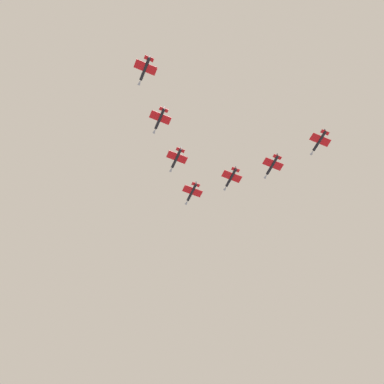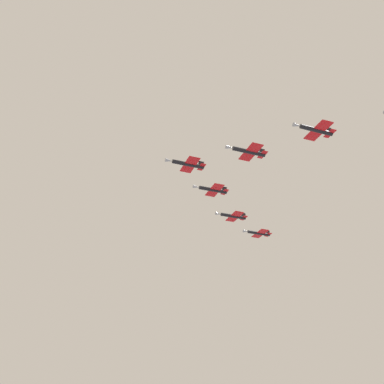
{
  "view_description": "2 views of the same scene",
  "coord_description": "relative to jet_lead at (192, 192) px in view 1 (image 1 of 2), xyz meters",
  "views": [
    {
      "loc": [
        -52.56,
        -106.99,
        1.96
      ],
      "look_at": [
        4.76,
        -0.7,
        192.16
      ],
      "focal_mm": 46.79,
      "sensor_mm": 36.0,
      "label": 1
    },
    {
      "loc": [
        -89.94,
        42.5,
        125.83
      ],
      "look_at": [
        9.36,
        -4.15,
        185.77
      ],
      "focal_mm": 38.48,
      "sensor_mm": 36.0,
      "label": 2
    }
  ],
  "objects": [
    {
      "name": "jet_port_inner",
      "position": [
        -14.27,
        -12.4,
        -0.65
      ],
      "size": [
        9.07,
        12.42,
        2.58
      ],
      "rotation": [
        0.0,
        0.0,
        6.2
      ],
      "color": "black"
    },
    {
      "name": "jet_starboard_inner",
      "position": [
        11.9,
        -14.69,
        0.65
      ],
      "size": [
        9.07,
        12.42,
        2.58
      ],
      "rotation": [
        0.0,
        0.0,
        6.2
      ],
      "color": "black"
    },
    {
      "name": "jet_port_trail",
      "position": [
        35.32,
        -48.3,
        -0.16
      ],
      "size": [
        9.07,
        12.42,
        2.58
      ],
      "rotation": [
        0.0,
        0.0,
        6.2
      ],
      "color": "black"
    },
    {
      "name": "jet_lead",
      "position": [
        0.0,
        0.0,
        0.0
      ],
      "size": [
        9.07,
        12.42,
        2.58
      ],
      "rotation": [
        0.0,
        0.0,
        6.2
      ],
      "color": "black"
    },
    {
      "name": "jet_center_rear",
      "position": [
        -43.17,
        -41.43,
        0.16
      ],
      "size": [
        9.07,
        12.42,
        2.58
      ],
      "rotation": [
        0.0,
        0.0,
        6.2
      ],
      "color": "black"
    },
    {
      "name": "jet_starboard_outer",
      "position": [
        23.79,
        -29.39,
        -1.12
      ],
      "size": [
        9.07,
        12.42,
        2.58
      ],
      "rotation": [
        0.0,
        0.0,
        6.2
      ],
      "color": "black"
    },
    {
      "name": "jet_port_outer",
      "position": [
        -28.53,
        -24.81,
        1.12
      ],
      "size": [
        9.07,
        12.42,
        2.58
      ],
      "rotation": [
        0.0,
        0.0,
        6.2
      ],
      "color": "black"
    }
  ]
}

